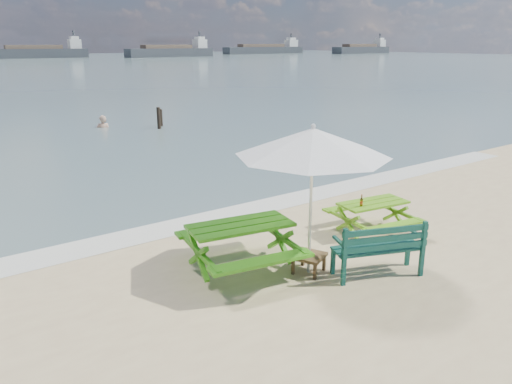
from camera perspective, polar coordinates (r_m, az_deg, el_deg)
foam_strip at (r=11.34m, az=-3.86°, el=-2.72°), size 22.00×0.90×0.01m
picnic_table_left at (r=8.61m, az=-1.77°, el=-6.38°), size 2.07×2.23×0.84m
picnic_table_right at (r=10.49m, az=13.14°, el=-2.94°), size 1.64×1.77×0.68m
park_bench at (r=8.71m, az=13.67°, el=-7.43°), size 1.59×1.03×0.93m
side_table at (r=8.64m, az=6.05°, el=-8.06°), size 0.67×0.67×0.33m
patio_umbrella at (r=7.99m, az=6.51°, el=5.68°), size 3.34×3.34×2.49m
beer_bottle at (r=10.05m, az=11.95°, el=-1.16°), size 0.06×0.06×0.23m
swimmer at (r=24.27m, az=-17.01°, el=6.26°), size 0.75×0.60×1.81m
mooring_pilings at (r=23.41m, az=-10.94°, el=8.07°), size 0.55×0.75×1.17m
cargo_ships at (r=143.73m, az=-8.25°, el=15.63°), size 154.79×24.89×4.40m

